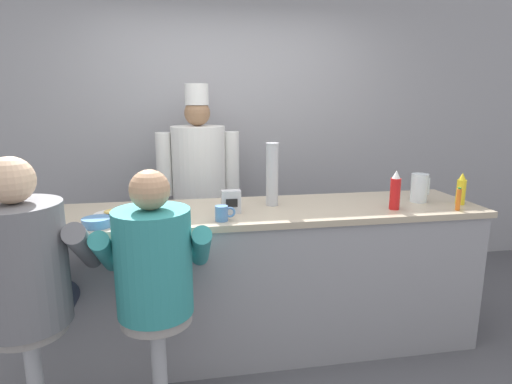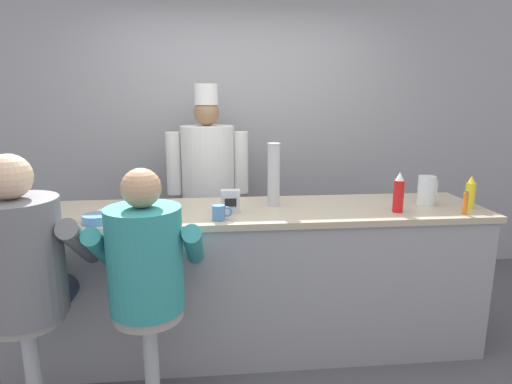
{
  "view_description": "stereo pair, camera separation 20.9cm",
  "coord_description": "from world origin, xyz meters",
  "px_view_note": "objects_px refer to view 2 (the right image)",
  "views": [
    {
      "loc": [
        -0.44,
        -2.32,
        1.69
      ],
      "look_at": [
        0.03,
        0.32,
        1.1
      ],
      "focal_mm": 30.0,
      "sensor_mm": 36.0,
      "label": 1
    },
    {
      "loc": [
        -0.23,
        -2.35,
        1.69
      ],
      "look_at": [
        0.03,
        0.32,
        1.1
      ],
      "focal_mm": 30.0,
      "sensor_mm": 36.0,
      "label": 2
    }
  ],
  "objects_px": {
    "breakfast_plate": "(115,211)",
    "cook_in_whites_near": "(208,180)",
    "diner_seated_grey": "(23,264)",
    "mustard_bottle_yellow": "(470,193)",
    "water_pitcher_clear": "(426,191)",
    "diner_seated_teal": "(147,267)",
    "cup_stack_steel": "(274,175)",
    "ketchup_bottle_red": "(399,194)",
    "hot_sauce_bottle_orange": "(465,203)",
    "coffee_mug_blue": "(219,213)",
    "cereal_bowl": "(97,219)",
    "napkin_dispenser_chrome": "(230,201)"
  },
  "relations": [
    {
      "from": "hot_sauce_bottle_orange",
      "to": "water_pitcher_clear",
      "type": "height_order",
      "value": "water_pitcher_clear"
    },
    {
      "from": "breakfast_plate",
      "to": "cook_in_whites_near",
      "type": "bearing_deg",
      "value": 59.82
    },
    {
      "from": "water_pitcher_clear",
      "to": "diner_seated_teal",
      "type": "distance_m",
      "value": 1.89
    },
    {
      "from": "hot_sauce_bottle_orange",
      "to": "napkin_dispenser_chrome",
      "type": "height_order",
      "value": "hot_sauce_bottle_orange"
    },
    {
      "from": "hot_sauce_bottle_orange",
      "to": "mustard_bottle_yellow",
      "type": "bearing_deg",
      "value": 50.74
    },
    {
      "from": "ketchup_bottle_red",
      "to": "diner_seated_grey",
      "type": "distance_m",
      "value": 2.17
    },
    {
      "from": "mustard_bottle_yellow",
      "to": "hot_sauce_bottle_orange",
      "type": "distance_m",
      "value": 0.18
    },
    {
      "from": "ketchup_bottle_red",
      "to": "diner_seated_grey",
      "type": "relative_size",
      "value": 0.18
    },
    {
      "from": "mustard_bottle_yellow",
      "to": "diner_seated_grey",
      "type": "xyz_separation_m",
      "value": [
        -2.63,
        -0.45,
        -0.21
      ]
    },
    {
      "from": "cereal_bowl",
      "to": "coffee_mug_blue",
      "type": "height_order",
      "value": "coffee_mug_blue"
    },
    {
      "from": "napkin_dispenser_chrome",
      "to": "cook_in_whites_near",
      "type": "distance_m",
      "value": 1.05
    },
    {
      "from": "ketchup_bottle_red",
      "to": "breakfast_plate",
      "type": "relative_size",
      "value": 1.14
    },
    {
      "from": "diner_seated_grey",
      "to": "mustard_bottle_yellow",
      "type": "bearing_deg",
      "value": 9.82
    },
    {
      "from": "napkin_dispenser_chrome",
      "to": "cook_in_whites_near",
      "type": "relative_size",
      "value": 0.08
    },
    {
      "from": "cook_in_whites_near",
      "to": "cup_stack_steel",
      "type": "bearing_deg",
      "value": -63.17
    },
    {
      "from": "diner_seated_teal",
      "to": "breakfast_plate",
      "type": "bearing_deg",
      "value": 116.09
    },
    {
      "from": "ketchup_bottle_red",
      "to": "hot_sauce_bottle_orange",
      "type": "bearing_deg",
      "value": -13.84
    },
    {
      "from": "cereal_bowl",
      "to": "coffee_mug_blue",
      "type": "relative_size",
      "value": 1.36
    },
    {
      "from": "ketchup_bottle_red",
      "to": "breakfast_plate",
      "type": "xyz_separation_m",
      "value": [
        -1.78,
        0.14,
        -0.11
      ]
    },
    {
      "from": "cup_stack_steel",
      "to": "water_pitcher_clear",
      "type": "bearing_deg",
      "value": -4.5
    },
    {
      "from": "water_pitcher_clear",
      "to": "diner_seated_teal",
      "type": "bearing_deg",
      "value": -162.06
    },
    {
      "from": "coffee_mug_blue",
      "to": "cook_in_whites_near",
      "type": "height_order",
      "value": "cook_in_whites_near"
    },
    {
      "from": "cereal_bowl",
      "to": "coffee_mug_blue",
      "type": "bearing_deg",
      "value": -0.71
    },
    {
      "from": "diner_seated_grey",
      "to": "cook_in_whites_near",
      "type": "xyz_separation_m",
      "value": [
        0.91,
        1.54,
        0.12
      ]
    },
    {
      "from": "hot_sauce_bottle_orange",
      "to": "breakfast_plate",
      "type": "relative_size",
      "value": 0.66
    },
    {
      "from": "mustard_bottle_yellow",
      "to": "hot_sauce_bottle_orange",
      "type": "xyz_separation_m",
      "value": [
        -0.12,
        -0.14,
        -0.03
      ]
    },
    {
      "from": "hot_sauce_bottle_orange",
      "to": "water_pitcher_clear",
      "type": "relative_size",
      "value": 0.76
    },
    {
      "from": "ketchup_bottle_red",
      "to": "water_pitcher_clear",
      "type": "xyz_separation_m",
      "value": [
        0.27,
        0.16,
        -0.02
      ]
    },
    {
      "from": "hot_sauce_bottle_orange",
      "to": "cup_stack_steel",
      "type": "height_order",
      "value": "cup_stack_steel"
    },
    {
      "from": "ketchup_bottle_red",
      "to": "diner_seated_grey",
      "type": "bearing_deg",
      "value": -169.05
    },
    {
      "from": "water_pitcher_clear",
      "to": "cup_stack_steel",
      "type": "relative_size",
      "value": 0.47
    },
    {
      "from": "hot_sauce_bottle_orange",
      "to": "water_pitcher_clear",
      "type": "bearing_deg",
      "value": 115.68
    },
    {
      "from": "breakfast_plate",
      "to": "coffee_mug_blue",
      "type": "distance_m",
      "value": 0.69
    },
    {
      "from": "hot_sauce_bottle_orange",
      "to": "cook_in_whites_near",
      "type": "relative_size",
      "value": 0.08
    },
    {
      "from": "water_pitcher_clear",
      "to": "diner_seated_grey",
      "type": "xyz_separation_m",
      "value": [
        -2.39,
        -0.57,
        -0.2
      ]
    },
    {
      "from": "diner_seated_teal",
      "to": "cook_in_whites_near",
      "type": "height_order",
      "value": "cook_in_whites_near"
    },
    {
      "from": "ketchup_bottle_red",
      "to": "diner_seated_teal",
      "type": "distance_m",
      "value": 1.59
    },
    {
      "from": "coffee_mug_blue",
      "to": "water_pitcher_clear",
      "type": "bearing_deg",
      "value": 9.59
    },
    {
      "from": "ketchup_bottle_red",
      "to": "coffee_mug_blue",
      "type": "height_order",
      "value": "ketchup_bottle_red"
    },
    {
      "from": "cereal_bowl",
      "to": "cook_in_whites_near",
      "type": "distance_m",
      "value": 1.35
    },
    {
      "from": "mustard_bottle_yellow",
      "to": "water_pitcher_clear",
      "type": "xyz_separation_m",
      "value": [
        -0.24,
        0.12,
        -0.0
      ]
    },
    {
      "from": "ketchup_bottle_red",
      "to": "water_pitcher_clear",
      "type": "height_order",
      "value": "ketchup_bottle_red"
    },
    {
      "from": "mustard_bottle_yellow",
      "to": "water_pitcher_clear",
      "type": "distance_m",
      "value": 0.27
    },
    {
      "from": "breakfast_plate",
      "to": "diner_seated_grey",
      "type": "distance_m",
      "value": 0.66
    },
    {
      "from": "mustard_bottle_yellow",
      "to": "diner_seated_teal",
      "type": "relative_size",
      "value": 0.16
    },
    {
      "from": "hot_sauce_bottle_orange",
      "to": "coffee_mug_blue",
      "type": "bearing_deg",
      "value": 179.18
    },
    {
      "from": "water_pitcher_clear",
      "to": "diner_seated_teal",
      "type": "relative_size",
      "value": 0.15
    },
    {
      "from": "water_pitcher_clear",
      "to": "cereal_bowl",
      "type": "bearing_deg",
      "value": -173.83
    },
    {
      "from": "breakfast_plate",
      "to": "diner_seated_teal",
      "type": "xyz_separation_m",
      "value": [
        0.27,
        -0.55,
        -0.16
      ]
    },
    {
      "from": "cook_in_whites_near",
      "to": "diner_seated_teal",
      "type": "bearing_deg",
      "value": -101.09
    }
  ]
}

